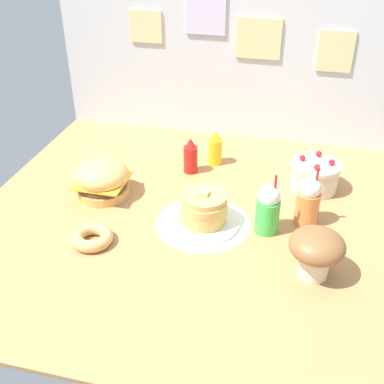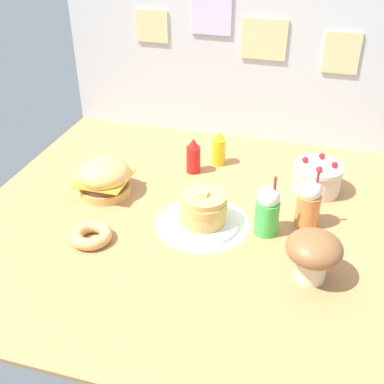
{
  "view_description": "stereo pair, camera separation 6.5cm",
  "coord_description": "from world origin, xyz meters",
  "px_view_note": "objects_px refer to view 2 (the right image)",
  "views": [
    {
      "loc": [
        0.43,
        -1.79,
        1.31
      ],
      "look_at": [
        -0.0,
        0.0,
        0.14
      ],
      "focal_mm": 44.73,
      "sensor_mm": 36.0,
      "label": 1
    },
    {
      "loc": [
        0.5,
        -1.77,
        1.31
      ],
      "look_at": [
        -0.0,
        0.0,
        0.14
      ],
      "focal_mm": 44.73,
      "sensor_mm": 36.0,
      "label": 2
    }
  ],
  "objects_px": {
    "donut_pink_glaze": "(91,235)",
    "cream_soda_cup": "(267,210)",
    "mustard_bottle": "(219,149)",
    "mushroom_stool": "(314,252)",
    "burger": "(104,177)",
    "ketchup_bottle": "(193,156)",
    "layer_cake": "(317,178)",
    "pancake_stack": "(203,211)",
    "orange_float_cup": "(309,203)"
  },
  "relations": [
    {
      "from": "donut_pink_glaze",
      "to": "cream_soda_cup",
      "type": "bearing_deg",
      "value": 20.45
    },
    {
      "from": "mustard_bottle",
      "to": "mushroom_stool",
      "type": "distance_m",
      "value": 0.99
    },
    {
      "from": "burger",
      "to": "ketchup_bottle",
      "type": "relative_size",
      "value": 1.33
    },
    {
      "from": "donut_pink_glaze",
      "to": "mushroom_stool",
      "type": "height_order",
      "value": "mushroom_stool"
    },
    {
      "from": "layer_cake",
      "to": "mustard_bottle",
      "type": "relative_size",
      "value": 1.25
    },
    {
      "from": "layer_cake",
      "to": "donut_pink_glaze",
      "type": "height_order",
      "value": "layer_cake"
    },
    {
      "from": "layer_cake",
      "to": "mushroom_stool",
      "type": "distance_m",
      "value": 0.67
    },
    {
      "from": "cream_soda_cup",
      "to": "mushroom_stool",
      "type": "relative_size",
      "value": 1.36
    },
    {
      "from": "layer_cake",
      "to": "cream_soda_cup",
      "type": "distance_m",
      "value": 0.46
    },
    {
      "from": "burger",
      "to": "cream_soda_cup",
      "type": "bearing_deg",
      "value": -7.35
    },
    {
      "from": "ketchup_bottle",
      "to": "donut_pink_glaze",
      "type": "distance_m",
      "value": 0.76
    },
    {
      "from": "layer_cake",
      "to": "cream_soda_cup",
      "type": "relative_size",
      "value": 0.83
    },
    {
      "from": "pancake_stack",
      "to": "cream_soda_cup",
      "type": "xyz_separation_m",
      "value": [
        0.29,
        0.02,
        0.05
      ]
    },
    {
      "from": "cream_soda_cup",
      "to": "donut_pink_glaze",
      "type": "distance_m",
      "value": 0.78
    },
    {
      "from": "orange_float_cup",
      "to": "mustard_bottle",
      "type": "bearing_deg",
      "value": 138.71
    },
    {
      "from": "pancake_stack",
      "to": "orange_float_cup",
      "type": "xyz_separation_m",
      "value": [
        0.46,
        0.13,
        0.05
      ]
    },
    {
      "from": "pancake_stack",
      "to": "layer_cake",
      "type": "relative_size",
      "value": 1.36
    },
    {
      "from": "donut_pink_glaze",
      "to": "layer_cake",
      "type": "bearing_deg",
      "value": 36.73
    },
    {
      "from": "layer_cake",
      "to": "donut_pink_glaze",
      "type": "xyz_separation_m",
      "value": [
        -0.92,
        -0.69,
        -0.05
      ]
    },
    {
      "from": "mustard_bottle",
      "to": "donut_pink_glaze",
      "type": "xyz_separation_m",
      "value": [
        -0.38,
        -0.84,
        -0.06
      ]
    },
    {
      "from": "orange_float_cup",
      "to": "donut_pink_glaze",
      "type": "xyz_separation_m",
      "value": [
        -0.9,
        -0.38,
        -0.09
      ]
    },
    {
      "from": "burger",
      "to": "donut_pink_glaze",
      "type": "height_order",
      "value": "burger"
    },
    {
      "from": "mushroom_stool",
      "to": "mustard_bottle",
      "type": "bearing_deg",
      "value": 124.57
    },
    {
      "from": "orange_float_cup",
      "to": "donut_pink_glaze",
      "type": "distance_m",
      "value": 0.98
    },
    {
      "from": "donut_pink_glaze",
      "to": "pancake_stack",
      "type": "bearing_deg",
      "value": 29.77
    },
    {
      "from": "layer_cake",
      "to": "orange_float_cup",
      "type": "relative_size",
      "value": 0.83
    },
    {
      "from": "orange_float_cup",
      "to": "mushroom_stool",
      "type": "relative_size",
      "value": 1.36
    },
    {
      "from": "burger",
      "to": "layer_cake",
      "type": "bearing_deg",
      "value": 16.8
    },
    {
      "from": "layer_cake",
      "to": "orange_float_cup",
      "type": "xyz_separation_m",
      "value": [
        -0.03,
        -0.31,
        0.04
      ]
    },
    {
      "from": "pancake_stack",
      "to": "ketchup_bottle",
      "type": "distance_m",
      "value": 0.49
    },
    {
      "from": "pancake_stack",
      "to": "orange_float_cup",
      "type": "relative_size",
      "value": 1.13
    },
    {
      "from": "pancake_stack",
      "to": "donut_pink_glaze",
      "type": "relative_size",
      "value": 1.83
    },
    {
      "from": "burger",
      "to": "mushroom_stool",
      "type": "distance_m",
      "value": 1.11
    },
    {
      "from": "layer_cake",
      "to": "ketchup_bottle",
      "type": "relative_size",
      "value": 1.25
    },
    {
      "from": "mushroom_stool",
      "to": "ketchup_bottle",
      "type": "bearing_deg",
      "value": 134.21
    },
    {
      "from": "donut_pink_glaze",
      "to": "mushroom_stool",
      "type": "relative_size",
      "value": 0.85
    },
    {
      "from": "pancake_stack",
      "to": "ketchup_bottle",
      "type": "height_order",
      "value": "ketchup_bottle"
    },
    {
      "from": "orange_float_cup",
      "to": "burger",
      "type": "bearing_deg",
      "value": 179.94
    },
    {
      "from": "mushroom_stool",
      "to": "donut_pink_glaze",
      "type": "bearing_deg",
      "value": -178.96
    },
    {
      "from": "mustard_bottle",
      "to": "cream_soda_cup",
      "type": "bearing_deg",
      "value": -58.2
    },
    {
      "from": "cream_soda_cup",
      "to": "orange_float_cup",
      "type": "relative_size",
      "value": 1.0
    },
    {
      "from": "ketchup_bottle",
      "to": "pancake_stack",
      "type": "bearing_deg",
      "value": -69.18
    },
    {
      "from": "cream_soda_cup",
      "to": "mushroom_stool",
      "type": "bearing_deg",
      "value": -49.89
    },
    {
      "from": "layer_cake",
      "to": "mustard_bottle",
      "type": "distance_m",
      "value": 0.57
    },
    {
      "from": "layer_cake",
      "to": "mustard_bottle",
      "type": "xyz_separation_m",
      "value": [
        -0.55,
        0.15,
        0.02
      ]
    },
    {
      "from": "pancake_stack",
      "to": "mustard_bottle",
      "type": "relative_size",
      "value": 1.7
    },
    {
      "from": "ketchup_bottle",
      "to": "cream_soda_cup",
      "type": "height_order",
      "value": "cream_soda_cup"
    },
    {
      "from": "burger",
      "to": "mustard_bottle",
      "type": "height_order",
      "value": "mustard_bottle"
    },
    {
      "from": "donut_pink_glaze",
      "to": "mustard_bottle",
      "type": "bearing_deg",
      "value": 65.66
    },
    {
      "from": "burger",
      "to": "mushroom_stool",
      "type": "relative_size",
      "value": 1.21
    }
  ]
}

